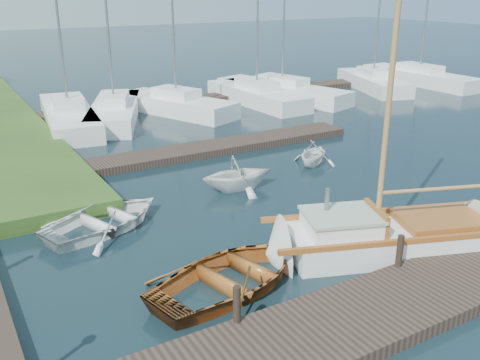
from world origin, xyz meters
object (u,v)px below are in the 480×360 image
tender_b (237,171)px  marina_boat_4 (282,90)px  marina_boat_2 (176,103)px  marina_boat_0 (69,114)px  dinghy (232,271)px  marina_boat_3 (257,94)px  marina_boat_6 (373,81)px  marina_boat_7 (419,76)px  sailboat (388,239)px  tender_a (105,216)px  tender_d (314,151)px  marina_boat_1 (115,110)px  mooring_post_2 (400,251)px  mooring_post_1 (237,304)px

tender_b → marina_boat_4: (10.25, 12.18, -0.09)m
marina_boat_2 → marina_boat_0: bearing=65.1°
dinghy → marina_boat_3: size_ratio=0.33×
marina_boat_6 → marina_boat_7: (4.30, -0.13, 0.00)m
sailboat → marina_boat_2: marina_boat_2 is taller
tender_a → tender_d: 9.05m
tender_d → marina_boat_1: marina_boat_1 is taller
marina_boat_2 → marina_boat_6: bearing=-112.4°
marina_boat_1 → marina_boat_6: bearing=-67.2°
dinghy → marina_boat_1: (2.82, 17.37, 0.13)m
tender_a → marina_boat_1: 13.43m
sailboat → marina_boat_4: size_ratio=0.89×
tender_a → marina_boat_6: marina_boat_6 is taller
mooring_post_2 → tender_d: (3.58, 7.96, -0.15)m
mooring_post_1 → tender_d: (8.08, 7.96, -0.15)m
marina_boat_2 → marina_boat_7: bearing=-112.8°
tender_b → marina_boat_3: marina_boat_3 is taller
tender_d → marina_boat_4: size_ratio=0.19×
marina_boat_6 → marina_boat_0: bearing=108.7°
marina_boat_3 → marina_boat_7: bearing=-93.0°
marina_boat_3 → marina_boat_6: size_ratio=1.17×
sailboat → tender_d: size_ratio=4.71×
marina_boat_0 → marina_boat_7: marina_boat_7 is taller
dinghy → tender_d: 9.70m
marina_boat_4 → dinghy: bearing=126.3°
tender_d → marina_boat_4: marina_boat_4 is taller
dinghy → marina_boat_6: bearing=-64.0°
dinghy → tender_a: bearing=4.9°
marina_boat_2 → marina_boat_6: 14.48m
tender_a → marina_boat_2: 14.84m
sailboat → marina_boat_1: size_ratio=0.89×
tender_a → tender_b: (4.92, 0.82, 0.27)m
dinghy → marina_boat_2: size_ratio=0.37×
tender_a → marina_boat_6: size_ratio=0.35×
tender_b → marina_boat_2: (2.94, 11.76, -0.08)m
tender_b → marina_boat_1: marina_boat_1 is taller
sailboat → marina_boat_7: (20.55, 17.58, 0.23)m
mooring_post_1 → mooring_post_2: size_ratio=1.00×
marina_boat_3 → marina_boat_4: (2.11, 0.42, -0.02)m
dinghy → tender_a: 4.94m
tender_a → marina_boat_6: 25.62m
mooring_post_2 → marina_boat_0: marina_boat_0 is taller
marina_boat_7 → sailboat: bearing=130.4°
sailboat → marina_boat_2: bearing=104.1°
tender_b → marina_boat_2: 12.12m
marina_boat_7 → marina_boat_1: bearing=89.2°
mooring_post_2 → marina_boat_4: size_ratio=0.07×
mooring_post_2 → marina_boat_6: (17.03, 18.81, -0.13)m
marina_boat_0 → marina_boat_3: size_ratio=0.94×
tender_d → marina_boat_0: (-6.78, 11.15, 0.03)m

